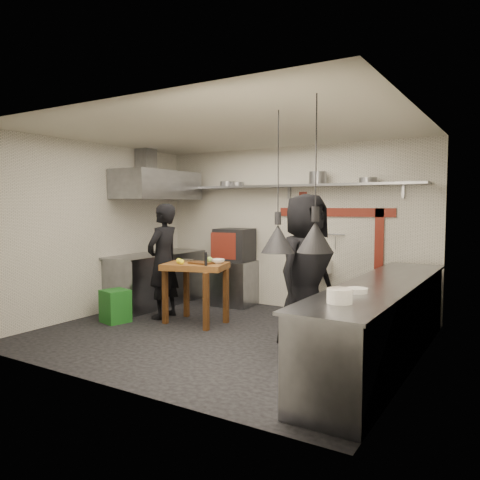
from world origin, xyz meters
The scene contains 47 objects.
floor centered at (0.00, 0.00, 0.00)m, with size 5.00×5.00×0.00m, color black.
ceiling centered at (0.00, 0.00, 2.80)m, with size 5.00×5.00×0.00m, color beige.
wall_back centered at (0.00, 2.10, 1.40)m, with size 5.00×0.04×2.80m, color beige.
wall_front centered at (0.00, -2.10, 1.40)m, with size 5.00×0.04×2.80m, color beige.
wall_left centered at (-2.50, 0.00, 1.40)m, with size 0.04×4.20×2.80m, color beige.
wall_right centered at (2.50, 0.00, 1.40)m, with size 0.04×4.20×2.80m, color beige.
red_band_horiz centered at (0.95, 2.08, 1.68)m, with size 1.70×0.02×0.14m, color maroon.
red_band_vert centered at (1.55, 2.08, 1.20)m, with size 0.14×0.02×1.10m, color maroon.
red_tile_a centered at (0.25, 2.08, 1.95)m, with size 0.14×0.02×0.14m, color maroon.
red_tile_b centered at (-0.10, 2.08, 1.68)m, with size 0.14×0.02×0.14m, color maroon.
back_shelf centered at (0.00, 1.92, 2.12)m, with size 4.60×0.34×0.04m, color slate.
shelf_bracket_left centered at (-1.90, 2.07, 2.02)m, with size 0.04×0.06×0.24m, color slate.
shelf_bracket_mid centered at (0.00, 2.07, 2.02)m, with size 0.04×0.06×0.24m, color slate.
shelf_bracket_right centered at (1.90, 2.07, 2.02)m, with size 0.04×0.06×0.24m, color slate.
pan_far_left centered at (-1.18, 1.92, 2.19)m, with size 0.25×0.25×0.09m, color slate.
pan_mid_left centered at (-0.98, 1.92, 2.18)m, with size 0.26×0.26×0.07m, color slate.
stock_pot centered at (0.58, 1.92, 2.24)m, with size 0.28×0.28×0.20m, color slate.
pan_right centered at (1.40, 1.92, 2.18)m, with size 0.27×0.27×0.08m, color slate.
oven_stand centered at (-0.94, 1.77, 0.40)m, with size 0.70×0.64×0.80m, color slate.
combi_oven centered at (-0.92, 1.76, 1.09)m, with size 0.60×0.56×0.58m, color black.
oven_door centered at (-0.98, 1.49, 1.09)m, with size 0.50×0.03×0.46m, color maroon.
oven_glass centered at (-0.93, 1.49, 1.09)m, with size 0.33×0.01×0.34m, color black.
hand_sink centered at (0.55, 1.92, 0.78)m, with size 0.46×0.34×0.22m, color white.
sink_tap centered at (0.55, 1.92, 0.96)m, with size 0.03×0.03×0.14m, color slate.
sink_drain centered at (0.55, 1.88, 0.34)m, with size 0.06×0.06×0.66m, color slate.
utensil_rail centered at (0.55, 2.06, 1.32)m, with size 0.02×0.02×0.90m, color slate.
counter_right centered at (2.15, 0.00, 0.45)m, with size 0.70×3.80×0.90m, color slate.
counter_right_top centered at (2.15, 0.00, 0.92)m, with size 0.76×3.90×0.03m, color slate.
plate_stack centered at (2.12, -1.34, 1.00)m, with size 0.23×0.23×0.13m, color white.
small_bowl_right centered at (2.10, -0.78, 0.96)m, with size 0.20×0.20×0.05m, color white.
counter_left centered at (-2.15, 1.05, 0.45)m, with size 0.70×1.90×0.90m, color slate.
counter_left_top centered at (-2.15, 1.05, 0.92)m, with size 0.76×2.00×0.03m, color slate.
extractor_hood centered at (-2.10, 1.05, 2.15)m, with size 0.78×1.60×0.50m, color slate.
hood_duct centered at (-2.35, 1.05, 2.55)m, with size 0.28×0.28×0.50m, color slate.
green_bin centered at (-1.84, -0.23, 0.25)m, with size 0.37×0.37×0.50m, color #1B621D.
prep_table centered at (-0.74, 0.36, 0.46)m, with size 0.92×0.64×0.92m, color brown, non-canonical shape.
cutting_board centered at (-0.63, 0.36, 0.93)m, with size 0.34×0.24×0.03m, color #4C2A11.
pepper_mill centered at (-0.43, 0.19, 1.02)m, with size 0.04×0.04×0.20m, color black.
lemon_a centered at (-0.94, 0.20, 0.96)m, with size 0.08×0.08×0.08m, color yellow.
lemon_b centered at (-0.83, 0.14, 0.96)m, with size 0.08×0.08×0.08m, color yellow.
veg_ball centered at (-0.56, 0.47, 0.97)m, with size 0.10×0.10×0.10m, color olive.
steel_tray centered at (-1.01, 0.49, 0.94)m, with size 0.19×0.13×0.03m, color slate.
bowl centered at (-0.45, 0.53, 0.95)m, with size 0.21×0.21×0.06m, color white.
heat_lamp_near centered at (1.22, -0.78, 2.04)m, with size 0.36×0.36×1.52m, color black, non-canonical shape.
heat_lamp_far centered at (1.85, -1.26, 2.08)m, with size 0.34×0.34×1.44m, color black, non-canonical shape.
chef_left centered at (-1.40, 0.39, 0.91)m, with size 0.66×0.44×1.82m, color black.
chef_right centered at (1.21, 0.01, 0.97)m, with size 0.95×0.62×1.93m, color black.
Camera 1 is at (3.49, -5.28, 1.79)m, focal length 35.00 mm.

